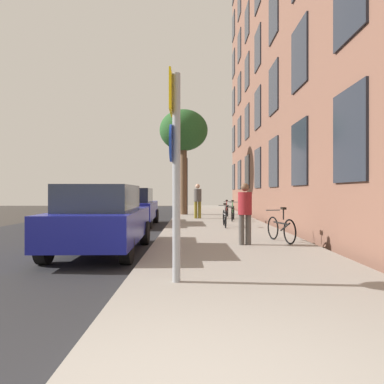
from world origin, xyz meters
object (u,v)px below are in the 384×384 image
(pedestrian_1, at_px, (196,199))
(pedestrian_0, at_px, (243,210))
(bicycle_3, at_px, (225,210))
(car_1, at_px, (131,206))
(sign_post, at_px, (173,159))
(bicycle_0, at_px, (279,228))
(bicycle_1, at_px, (223,217))
(tree_near, at_px, (182,132))
(car_0, at_px, (100,218))
(bicycle_2, at_px, (231,213))
(traffic_light, at_px, (183,176))

(pedestrian_1, bearing_deg, pedestrian_0, -83.37)
(bicycle_3, relative_size, car_1, 0.38)
(sign_post, distance_m, car_1, 10.40)
(bicycle_0, bearing_deg, car_1, 130.61)
(bicycle_1, relative_size, car_1, 0.39)
(tree_near, bearing_deg, pedestrian_1, -76.24)
(bicycle_1, bearing_deg, car_0, -122.61)
(sign_post, xyz_separation_m, pedestrian_0, (1.61, 3.76, -0.95))
(car_0, height_order, car_1, same)
(bicycle_1, bearing_deg, bicycle_2, 77.45)
(bicycle_3, bearing_deg, tree_near, 133.32)
(pedestrian_0, bearing_deg, pedestrian_1, 96.63)
(pedestrian_1, bearing_deg, bicycle_0, -76.17)
(tree_near, height_order, bicycle_0, tree_near)
(sign_post, height_order, bicycle_2, sign_post)
(tree_near, xyz_separation_m, bicycle_1, (1.77, -7.66, -4.63))
(bicycle_0, bearing_deg, pedestrian_1, 103.83)
(bicycle_1, height_order, pedestrian_1, pedestrian_1)
(sign_post, height_order, traffic_light, traffic_light)
(car_1, bearing_deg, bicycle_1, -22.68)
(bicycle_2, height_order, car_1, car_1)
(sign_post, bearing_deg, bicycle_1, 79.81)
(bicycle_0, xyz_separation_m, pedestrian_1, (-2.12, 8.61, 0.64))
(traffic_light, distance_m, pedestrian_1, 3.68)
(traffic_light, relative_size, bicycle_1, 2.02)
(tree_near, xyz_separation_m, pedestrian_0, (1.86, -12.38, -4.08))
(traffic_light, xyz_separation_m, bicycle_2, (2.35, -4.82, -1.96))
(pedestrian_1, distance_m, car_0, 10.05)
(sign_post, xyz_separation_m, bicycle_1, (1.52, 8.48, -1.49))
(bicycle_2, bearing_deg, car_0, -116.16)
(sign_post, distance_m, car_0, 3.84)
(bicycle_2, relative_size, pedestrian_0, 1.05)
(tree_near, bearing_deg, bicycle_1, -76.99)
(bicycle_0, distance_m, bicycle_1, 4.34)
(tree_near, relative_size, bicycle_3, 3.79)
(bicycle_2, bearing_deg, pedestrian_1, 138.14)
(sign_post, relative_size, pedestrian_1, 1.78)
(bicycle_0, height_order, bicycle_1, bicycle_0)
(traffic_light, relative_size, bicycle_0, 2.14)
(tree_near, bearing_deg, car_0, -97.20)
(traffic_light, relative_size, car_0, 0.78)
(bicycle_0, height_order, car_1, car_1)
(traffic_light, height_order, pedestrian_1, traffic_light)
(tree_near, distance_m, car_0, 13.77)
(traffic_light, height_order, pedestrian_0, traffic_light)
(bicycle_3, xyz_separation_m, pedestrian_1, (-1.57, -0.74, 0.64))
(traffic_light, distance_m, bicycle_2, 5.71)
(sign_post, height_order, pedestrian_1, sign_post)
(traffic_light, xyz_separation_m, car_0, (-1.72, -13.11, -1.62))
(bicycle_0, height_order, bicycle_2, bicycle_2)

